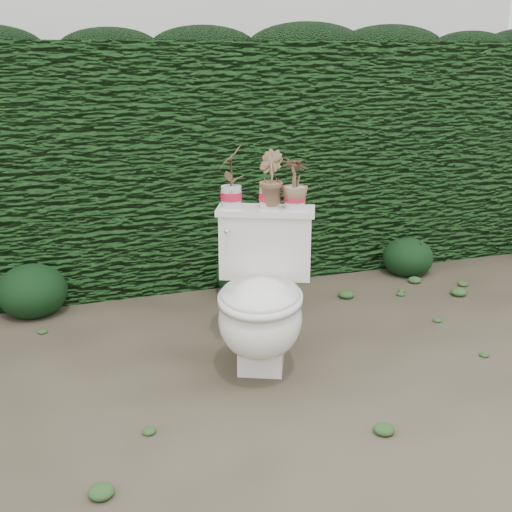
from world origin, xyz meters
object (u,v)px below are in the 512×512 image
object	(u,v)px
potted_plant_left	(231,178)
toilet	(262,302)
potted_plant_right	(295,185)
potted_plant_center	(270,181)

from	to	relation	value
potted_plant_left	toilet	bearing A→B (deg)	42.40
potted_plant_left	potted_plant_right	size ratio (longest dim) A/B	1.24
toilet	potted_plant_right	distance (m)	0.61
potted_plant_left	potted_plant_center	xyz separation A→B (m)	(0.18, -0.08, -0.01)
potted_plant_center	potted_plant_right	world-z (taller)	potted_plant_center
toilet	potted_plant_left	xyz separation A→B (m)	(-0.07, 0.29, 0.57)
potted_plant_left	potted_plant_center	distance (m)	0.20
potted_plant_center	potted_plant_right	size ratio (longest dim) A/B	1.14
potted_plant_center	potted_plant_right	xyz separation A→B (m)	(0.12, -0.05, -0.02)
potted_plant_center	toilet	bearing A→B (deg)	146.50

